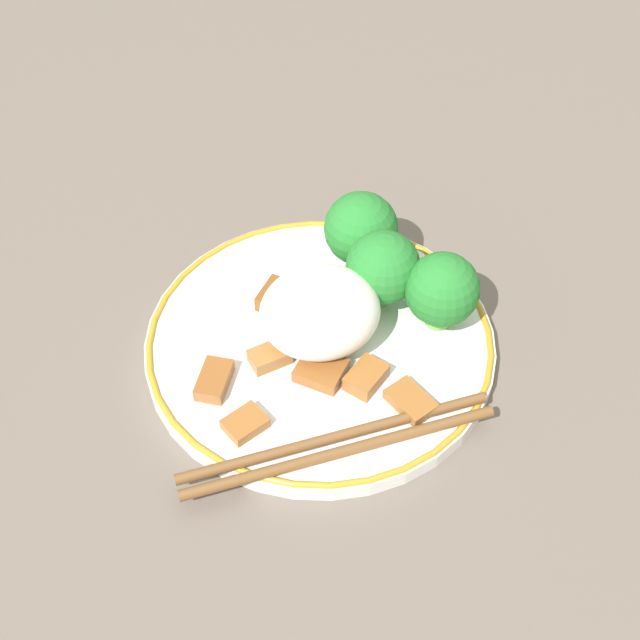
# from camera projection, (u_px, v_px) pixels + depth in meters

# --- Properties ---
(ground_plane) EXTENTS (3.00, 3.00, 0.00)m
(ground_plane) POSITION_uv_depth(u_px,v_px,m) (320.00, 349.00, 0.66)
(ground_plane) COLOR #665B51
(plate) EXTENTS (0.26, 0.26, 0.01)m
(plate) POSITION_uv_depth(u_px,v_px,m) (320.00, 342.00, 0.65)
(plate) COLOR white
(plate) RESTS_ON ground_plane
(rice_mound) EXTENTS (0.09, 0.08, 0.06)m
(rice_mound) POSITION_uv_depth(u_px,v_px,m) (318.00, 314.00, 0.63)
(rice_mound) COLOR white
(rice_mound) RESTS_ON plate
(broccoli_back_left) EXTENTS (0.05, 0.05, 0.06)m
(broccoli_back_left) POSITION_uv_depth(u_px,v_px,m) (442.00, 290.00, 0.63)
(broccoli_back_left) COLOR #72AD4C
(broccoli_back_left) RESTS_ON plate
(broccoli_back_center) EXTENTS (0.05, 0.05, 0.06)m
(broccoli_back_center) POSITION_uv_depth(u_px,v_px,m) (383.00, 268.00, 0.65)
(broccoli_back_center) COLOR #72AD4C
(broccoli_back_center) RESTS_ON plate
(broccoli_back_right) EXTENTS (0.06, 0.06, 0.07)m
(broccoli_back_right) POSITION_uv_depth(u_px,v_px,m) (361.00, 229.00, 0.67)
(broccoli_back_right) COLOR #72AD4C
(broccoli_back_right) RESTS_ON plate
(meat_near_front) EXTENTS (0.04, 0.04, 0.01)m
(meat_near_front) POSITION_uv_depth(u_px,v_px,m) (321.00, 370.00, 0.62)
(meat_near_front) COLOR brown
(meat_near_front) RESTS_ON plate
(meat_near_left) EXTENTS (0.03, 0.03, 0.01)m
(meat_near_left) POSITION_uv_depth(u_px,v_px,m) (245.00, 424.00, 0.59)
(meat_near_left) COLOR #995B28
(meat_near_left) RESTS_ON plate
(meat_near_right) EXTENTS (0.05, 0.04, 0.01)m
(meat_near_right) POSITION_uv_depth(u_px,v_px,m) (284.00, 299.00, 0.67)
(meat_near_right) COLOR brown
(meat_near_right) RESTS_ON plate
(meat_near_back) EXTENTS (0.04, 0.04, 0.01)m
(meat_near_back) POSITION_uv_depth(u_px,v_px,m) (366.00, 377.00, 0.62)
(meat_near_back) COLOR #995B28
(meat_near_back) RESTS_ON plate
(meat_on_rice_edge) EXTENTS (0.03, 0.02, 0.01)m
(meat_on_rice_edge) POSITION_uv_depth(u_px,v_px,m) (270.00, 357.00, 0.63)
(meat_on_rice_edge) COLOR #9E6633
(meat_on_rice_edge) RESTS_ON plate
(meat_mid_left) EXTENTS (0.03, 0.04, 0.01)m
(meat_mid_left) POSITION_uv_depth(u_px,v_px,m) (214.00, 380.00, 0.62)
(meat_mid_left) COLOR brown
(meat_mid_left) RESTS_ON plate
(meat_mid_right) EXTENTS (0.03, 0.04, 0.01)m
(meat_mid_right) POSITION_uv_depth(u_px,v_px,m) (411.00, 401.00, 0.61)
(meat_mid_right) COLOR #995B28
(meat_mid_right) RESTS_ON plate
(chopsticks) EXTENTS (0.22, 0.03, 0.01)m
(chopsticks) POSITION_uv_depth(u_px,v_px,m) (338.00, 445.00, 0.58)
(chopsticks) COLOR brown
(chopsticks) RESTS_ON plate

